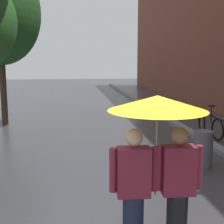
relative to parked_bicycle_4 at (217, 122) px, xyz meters
The scene contains 4 objects.
kerb_strip 3.76m from the parked_bicycle_4, 104.83° to the left, with size 0.30×36.00×0.12m, color slate.
parked_bicycle_4 is the anchor object (origin of this frame).
couple_under_umbrella 7.51m from the parked_bicycle_4, 121.74° to the right, with size 1.18×1.18×2.03m.
litter_bin 3.78m from the parked_bicycle_4, 120.72° to the right, with size 0.44×0.44×0.85m, color #4C4C51.
Camera 1 is at (-0.75, -3.42, 2.42)m, focal length 49.41 mm.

